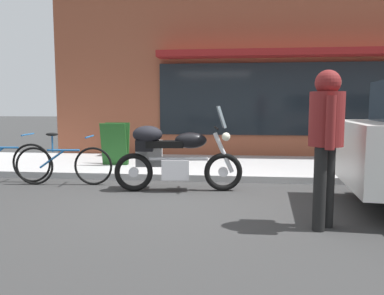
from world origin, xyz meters
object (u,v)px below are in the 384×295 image
pedestrian_walking (326,129)px  second_bicycle_by_cafe (3,161)px  touring_motorcycle (170,154)px  sandwich_board_sign (115,144)px  parked_bicycle (63,164)px

pedestrian_walking → second_bicycle_by_cafe: bearing=157.9°
touring_motorcycle → pedestrian_walking: 2.75m
sandwich_board_sign → second_bicycle_by_cafe: 2.23m
parked_bicycle → second_bicycle_by_cafe: 1.21m
touring_motorcycle → pedestrian_walking: size_ratio=1.17×
parked_bicycle → second_bicycle_by_cafe: second_bicycle_by_cafe is taller
parked_bicycle → sandwich_board_sign: size_ratio=1.90×
pedestrian_walking → sandwich_board_sign: size_ratio=1.98×
second_bicycle_by_cafe → touring_motorcycle: bearing=-6.5°
touring_motorcycle → sandwich_board_sign: bearing=129.2°
sandwich_board_sign → second_bicycle_by_cafe: size_ratio=0.51×
sandwich_board_sign → pedestrian_walking: bearing=-45.4°
sandwich_board_sign → touring_motorcycle: bearing=-50.8°
touring_motorcycle → parked_bicycle: (-1.95, 0.25, -0.23)m
pedestrian_walking → second_bicycle_by_cafe: pedestrian_walking is taller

